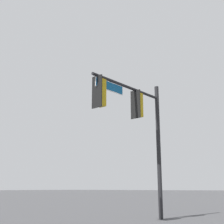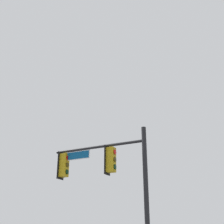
% 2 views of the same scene
% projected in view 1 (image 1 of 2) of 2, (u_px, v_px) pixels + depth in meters
% --- Properties ---
extents(signal_pole_near, '(4.64, 0.69, 6.29)m').
position_uv_depth(signal_pole_near, '(136.00, 118.00, 13.81)').
color(signal_pole_near, black).
rests_on(signal_pole_near, ground_plane).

